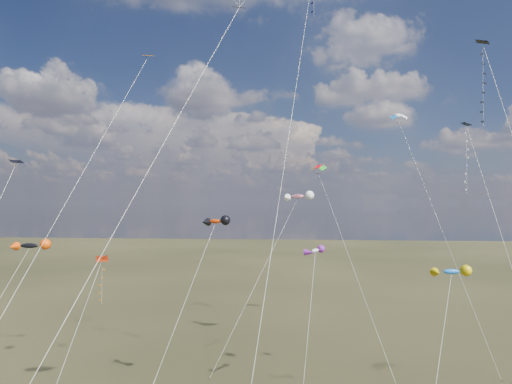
{
  "coord_description": "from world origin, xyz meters",
  "views": [
    {
      "loc": [
        4.36,
        -26.04,
        17.9
      ],
      "look_at": [
        0.0,
        18.0,
        19.0
      ],
      "focal_mm": 32.0,
      "sensor_mm": 36.0,
      "label": 1
    }
  ],
  "objects": [
    {
      "name": "diamond_black_high",
      "position": [
        18.89,
        10.86,
        26.23
      ],
      "size": [
        2.16,
        22.47,
        31.08
      ],
      "color": "black",
      "rests_on": "ground"
    },
    {
      "name": "diamond_navy_tall",
      "position": [
        5.15,
        14.02,
        34.31
      ],
      "size": [
        5.3,
        24.29,
        39.94
      ],
      "color": "#0F124B",
      "rests_on": "ground"
    },
    {
      "name": "diamond_red_low",
      "position": [
        -13.94,
        14.03,
        10.41
      ],
      "size": [
        1.4,
        11.02,
        13.01
      ],
      "color": "#AF2303",
      "rests_on": "ground"
    },
    {
      "name": "diamond_navy_right",
      "position": [
        18.98,
        15.02,
        20.89
      ],
      "size": [
        2.04,
        14.93,
        25.05
      ],
      "color": "navy",
      "rests_on": "ground"
    },
    {
      "name": "diamond_orange_center",
      "position": [
        -10.64,
        5.81,
        21.75
      ],
      "size": [
        6.86,
        22.08,
        30.88
      ],
      "color": "orange",
      "rests_on": "ground"
    },
    {
      "name": "parafoil_blue_white",
      "position": [
        18.05,
        38.71,
        30.01
      ],
      "size": [
        7.66,
        17.18,
        30.81
      ],
      "color": "#1770B6",
      "rests_on": "ground"
    },
    {
      "name": "parafoil_tricolor",
      "position": [
        6.51,
        29.19,
        22.14
      ],
      "size": [
        7.82,
        18.28,
        22.85
      ],
      "color": "gold",
      "rests_on": "ground"
    },
    {
      "name": "novelty_black_orange",
      "position": [
        -22.21,
        16.34,
        13.72
      ],
      "size": [
        5.94,
        8.14,
        14.35
      ],
      "color": "black",
      "rests_on": "ground"
    },
    {
      "name": "novelty_orange_black",
      "position": [
        -3.55,
        15.41,
        16.17
      ],
      "size": [
        5.42,
        13.47,
        16.79
      ],
      "color": "red",
      "rests_on": "ground"
    },
    {
      "name": "novelty_white_purple",
      "position": [
        5.65,
        16.31,
        13.49
      ],
      "size": [
        2.59,
        9.29,
        13.97
      ],
      "color": "silver",
      "rests_on": "ground"
    },
    {
      "name": "novelty_redwhite_stripe",
      "position": [
        3.91,
        31.61,
        18.73
      ],
      "size": [
        10.77,
        12.65,
        19.44
      ],
      "color": "#F20525",
      "rests_on": "ground"
    },
    {
      "name": "novelty_blue_yellow",
      "position": [
        14.44,
        5.98,
        13.21
      ],
      "size": [
        6.08,
        9.41,
        13.71
      ],
      "color": "blue",
      "rests_on": "ground"
    }
  ]
}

